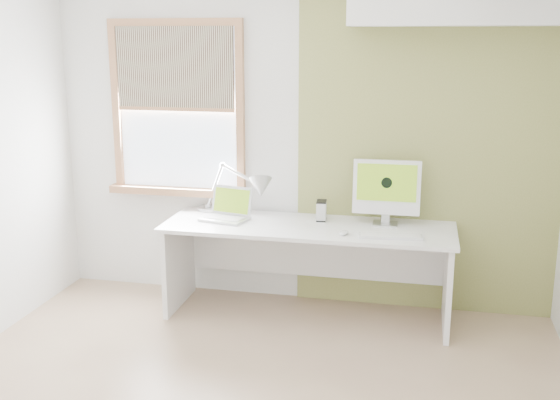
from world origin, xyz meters
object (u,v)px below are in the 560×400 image
(desk, at_px, (309,248))
(laptop, at_px, (228,211))
(desk_lamp, at_px, (250,190))
(external_drive, at_px, (321,211))
(imac, at_px, (387,189))

(desk, bearing_deg, laptop, -179.69)
(desk_lamp, bearing_deg, laptop, -143.28)
(desk, distance_m, external_drive, 0.30)
(imac, bearing_deg, desk, -169.96)
(laptop, relative_size, external_drive, 2.56)
(desk, height_order, desk_lamp, desk_lamp)
(desk_lamp, relative_size, laptop, 1.75)
(desk, xyz_separation_m, imac, (0.57, 0.10, 0.47))
(desk_lamp, distance_m, laptop, 0.25)
(desk, bearing_deg, external_drive, 54.29)
(external_drive, bearing_deg, desk, -125.71)
(laptop, relative_size, imac, 0.79)
(desk_lamp, xyz_separation_m, external_drive, (0.57, -0.01, -0.14))
(desk_lamp, bearing_deg, imac, -0.58)
(desk, relative_size, laptop, 5.49)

